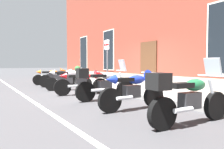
{
  "coord_description": "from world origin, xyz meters",
  "views": [
    {
      "loc": [
        7.48,
        -4.67,
        1.19
      ],
      "look_at": [
        -0.48,
        0.5,
        0.74
      ],
      "focal_mm": 33.3,
      "sensor_mm": 36.0,
      "label": 1
    }
  ],
  "objects": [
    {
      "name": "motorcycle_orange_sport",
      "position": [
        -4.73,
        -0.92,
        0.54
      ],
      "size": [
        0.68,
        2.09,
        0.99
      ],
      "color": "black",
      "rests_on": "ground_plane"
    },
    {
      "name": "motorcycle_green_touring",
      "position": [
        4.92,
        -1.26,
        0.56
      ],
      "size": [
        0.62,
        2.12,
        1.33
      ],
      "color": "black",
      "rests_on": "ground_plane"
    },
    {
      "name": "parking_sign",
      "position": [
        -0.82,
        0.45,
        1.59
      ],
      "size": [
        0.36,
        0.07,
        2.21
      ],
      "color": "#4C4C51",
      "rests_on": "sidewalk"
    },
    {
      "name": "motorcycle_black_naked",
      "position": [
        -3.28,
        -1.01,
        0.48
      ],
      "size": [
        0.79,
        2.04,
        0.94
      ],
      "color": "black",
      "rests_on": "ground_plane"
    },
    {
      "name": "motorcycle_white_sport",
      "position": [
        -1.56,
        -1.06,
        0.57
      ],
      "size": [
        0.88,
        2.07,
        1.05
      ],
      "color": "black",
      "rests_on": "ground_plane"
    },
    {
      "name": "lane_stripe",
      "position": [
        0.0,
        -3.2,
        0.0
      ],
      "size": [
        27.88,
        0.12,
        0.01
      ],
      "primitive_type": "cube",
      "color": "silver",
      "rests_on": "ground_plane"
    },
    {
      "name": "ground_plane",
      "position": [
        0.0,
        0.0,
        0.0
      ],
      "size": [
        140.0,
        140.0,
        0.0
      ],
      "primitive_type": "plane",
      "color": "#38383A"
    },
    {
      "name": "barrel_planter",
      "position": [
        -5.6,
        1.04,
        0.55
      ],
      "size": [
        0.66,
        0.66,
        0.96
      ],
      "color": "brown",
      "rests_on": "sidewalk"
    },
    {
      "name": "motorcycle_blue_sport",
      "position": [
        3.26,
        -1.18,
        0.57
      ],
      "size": [
        0.62,
        2.04,
        1.05
      ],
      "color": "black",
      "rests_on": "ground_plane"
    },
    {
      "name": "sidewalk",
      "position": [
        0.0,
        1.16,
        0.08
      ],
      "size": [
        27.88,
        2.33,
        0.15
      ],
      "primitive_type": "cube",
      "color": "slate",
      "rests_on": "ground_plane"
    },
    {
      "name": "motorcycle_silver_touring",
      "position": [
        1.62,
        -1.21,
        0.57
      ],
      "size": [
        0.66,
        2.11,
        1.36
      ],
      "color": "black",
      "rests_on": "ground_plane"
    },
    {
      "name": "motorcycle_red_sport",
      "position": [
        0.04,
        -1.15,
        0.54
      ],
      "size": [
        0.7,
        2.15,
        0.98
      ],
      "color": "black",
      "rests_on": "ground_plane"
    }
  ]
}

